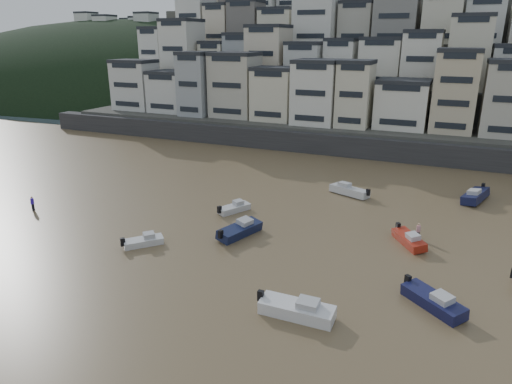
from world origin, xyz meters
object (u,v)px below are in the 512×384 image
at_px(boat_i, 476,194).
at_px(person_pink, 418,231).
at_px(boat_f, 234,207).
at_px(boat_j, 143,240).
at_px(boat_e, 409,238).
at_px(person_blue, 33,204).
at_px(boat_h, 350,189).
at_px(boat_c, 240,228).
at_px(boat_a, 297,307).
at_px(boat_b, 433,299).

distance_m(boat_i, person_pink, 15.86).
bearing_deg(boat_f, boat_j, -171.93).
bearing_deg(boat_i, boat_j, -30.48).
height_order(boat_e, boat_i, boat_i).
height_order(boat_e, person_blue, person_blue).
xyz_separation_m(boat_e, boat_i, (6.18, 16.53, 0.18)).
bearing_deg(boat_h, boat_c, 87.38).
distance_m(boat_h, person_blue, 38.67).
distance_m(boat_e, boat_i, 17.64).
xyz_separation_m(boat_h, boat_i, (14.85, 4.03, 0.08)).
height_order(boat_j, person_pink, person_pink).
relative_size(boat_f, boat_h, 0.77).
relative_size(person_blue, person_pink, 1.00).
distance_m(boat_c, boat_j, 9.62).
bearing_deg(person_pink, boat_a, -111.10).
bearing_deg(boat_c, boat_e, -55.98).
bearing_deg(boat_a, boat_h, 94.98).
xyz_separation_m(boat_c, person_pink, (16.81, 6.39, 0.08)).
bearing_deg(person_blue, boat_c, 7.37).
distance_m(boat_c, boat_e, 16.80).
relative_size(boat_f, person_blue, 2.53).
height_order(boat_b, boat_h, boat_h).
height_order(boat_a, person_blue, person_blue).
height_order(boat_f, person_pink, person_pink).
height_order(boat_a, boat_i, boat_i).
relative_size(boat_c, boat_e, 1.16).
distance_m(boat_f, person_pink, 20.33).
bearing_deg(boat_a, boat_e, 68.94).
bearing_deg(person_pink, boat_j, -153.27).
relative_size(boat_b, boat_j, 1.36).
relative_size(boat_a, person_pink, 3.46).
relative_size(boat_a, person_blue, 3.46).
relative_size(boat_e, boat_h, 0.87).
height_order(boat_b, boat_c, boat_c).
distance_m(person_blue, person_pink, 43.24).
bearing_deg(boat_j, boat_a, -64.73).
height_order(boat_c, boat_j, boat_c).
distance_m(boat_h, boat_j, 27.60).
bearing_deg(boat_j, boat_f, 23.03).
bearing_deg(boat_b, person_pink, 139.30).
relative_size(boat_i, boat_j, 1.52).
distance_m(boat_c, person_blue, 25.55).
height_order(boat_b, person_blue, person_blue).
height_order(boat_c, boat_f, boat_c).
bearing_deg(boat_f, boat_e, -65.85).
bearing_deg(boat_a, boat_f, 128.16).
relative_size(boat_c, boat_i, 0.92).
distance_m(boat_e, boat_f, 19.65).
bearing_deg(boat_f, boat_c, -121.65).
distance_m(boat_a, boat_b, 10.41).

